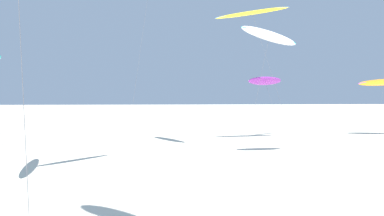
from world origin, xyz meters
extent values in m
ellipsoid|color=yellow|center=(9.75, 53.05, 15.05)|extent=(8.35, 1.34, 2.02)
ellipsoid|color=blue|center=(9.75, 53.05, 15.07)|extent=(8.43, 0.65, 1.65)
cylinder|color=#4C4C51|center=(11.66, 50.35, 7.49)|extent=(3.82, 5.43, 14.99)
cylinder|color=#4C4C51|center=(-2.74, 12.50, 8.04)|extent=(1.82, 4.36, 16.08)
cylinder|color=#4C4C51|center=(-10.36, 32.14, 4.43)|extent=(3.61, 6.26, 8.86)
ellipsoid|color=white|center=(9.67, 43.35, 11.62)|extent=(5.47, 2.84, 2.53)
ellipsoid|color=#19B2B7|center=(9.67, 43.35, 11.66)|extent=(5.52, 2.22, 1.79)
cylinder|color=#4C4C51|center=(8.18, 41.51, 5.76)|extent=(3.00, 3.70, 11.52)
ellipsoid|color=purple|center=(12.79, 60.82, 7.55)|extent=(5.68, 4.86, 1.42)
ellipsoid|color=white|center=(12.79, 60.82, 7.59)|extent=(5.25, 4.29, 0.64)
cylinder|color=#4C4C51|center=(13.44, 57.76, 3.73)|extent=(1.32, 6.13, 7.47)
ellipsoid|color=orange|center=(28.47, 61.66, 7.37)|extent=(6.33, 2.96, 1.53)
ellipsoid|color=purple|center=(28.47, 61.66, 7.41)|extent=(6.24, 1.92, 0.93)
cylinder|color=#4C4C51|center=(26.77, 58.29, 3.64)|extent=(3.41, 6.76, 7.29)
cylinder|color=#4C4C51|center=(-1.90, 41.93, 9.48)|extent=(2.13, 8.94, 18.96)
camera|label=1|loc=(0.95, 0.65, 7.62)|focal=44.48mm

